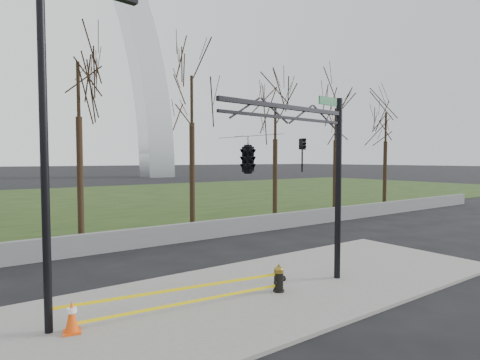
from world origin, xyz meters
TOP-DOWN VIEW (x-y plane):
  - ground at (0.00, 0.00)m, footprint 500.00×500.00m
  - sidewalk at (0.00, 0.00)m, footprint 18.00×6.00m
  - grass_strip at (0.00, 30.00)m, footprint 120.00×40.00m
  - guardrail at (0.00, 8.00)m, footprint 60.00×0.30m
  - tree_row at (1.16, 12.00)m, footprint 48.32×4.00m
  - fire_hydrant at (0.48, -0.41)m, footprint 0.51×0.33m
  - traffic_cone at (-5.19, 0.22)m, footprint 0.46×0.46m
  - street_light at (-5.38, 0.59)m, footprint 2.39×0.49m
  - traffic_signal_mast at (-0.28, -0.81)m, footprint 5.08×2.52m
  - caution_tape at (-2.47, -0.01)m, footprint 6.07×0.97m

SIDE VIEW (x-z plane):
  - ground at x=0.00m, z-range 0.00..0.00m
  - grass_strip at x=0.00m, z-range 0.00..0.06m
  - sidewalk at x=0.00m, z-range 0.00..0.10m
  - guardrail at x=0.00m, z-range 0.00..0.90m
  - caution_tape at x=-2.47m, z-range 0.26..0.68m
  - traffic_cone at x=-5.19m, z-range 0.10..0.84m
  - fire_hydrant at x=0.48m, z-range 0.07..0.88m
  - traffic_signal_mast at x=-0.28m, z-range 1.15..7.15m
  - street_light at x=-5.38m, z-range 0.59..8.80m
  - tree_row at x=1.16m, z-range 0.00..9.67m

